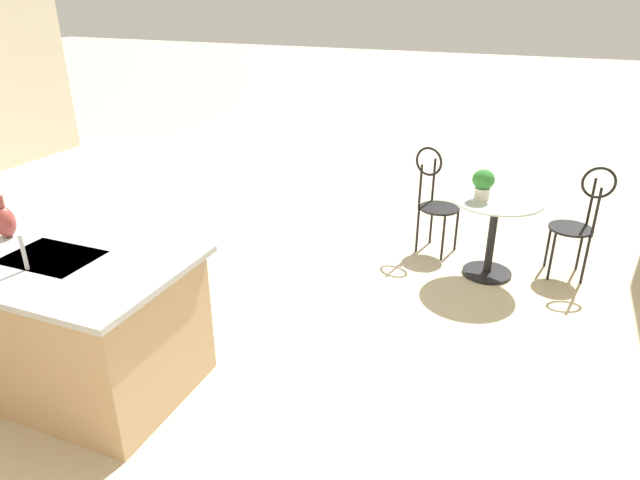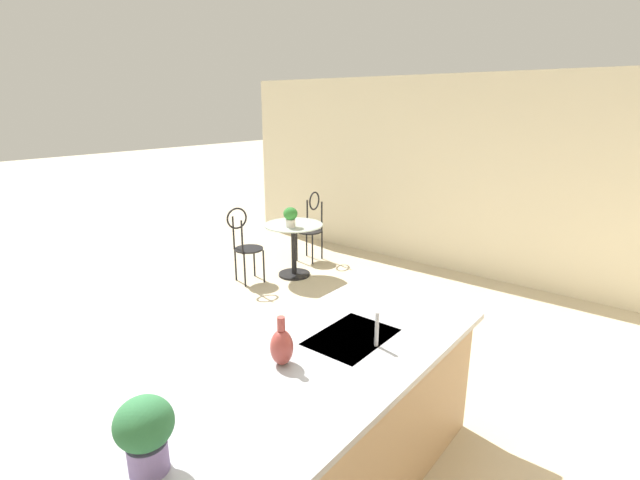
# 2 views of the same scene
# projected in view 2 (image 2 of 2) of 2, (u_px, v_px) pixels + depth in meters

# --- Properties ---
(ground_plane) EXTENTS (40.00, 40.00, 0.00)m
(ground_plane) POSITION_uv_depth(u_px,v_px,m) (237.00, 425.00, 3.47)
(ground_plane) COLOR beige
(wall_left_window) EXTENTS (0.12, 7.80, 2.70)m
(wall_left_window) POSITION_uv_depth(u_px,v_px,m) (469.00, 178.00, 6.27)
(wall_left_window) COLOR beige
(wall_left_window) RESTS_ON ground
(kitchen_island) EXTENTS (2.80, 1.06, 0.92)m
(kitchen_island) POSITION_uv_depth(u_px,v_px,m) (294.00, 446.00, 2.60)
(kitchen_island) COLOR tan
(kitchen_island) RESTS_ON ground
(bistro_table) EXTENTS (0.80, 0.80, 0.74)m
(bistro_table) POSITION_uv_depth(u_px,v_px,m) (294.00, 245.00, 6.36)
(bistro_table) COLOR black
(bistro_table) RESTS_ON ground
(chair_near_window) EXTENTS (0.51, 0.43, 1.04)m
(chair_near_window) POSITION_uv_depth(u_px,v_px,m) (311.00, 223.00, 7.01)
(chair_near_window) COLOR black
(chair_near_window) RESTS_ON ground
(chair_by_island) EXTENTS (0.52, 0.47, 1.04)m
(chair_by_island) POSITION_uv_depth(u_px,v_px,m) (245.00, 242.00, 6.08)
(chair_by_island) COLOR black
(chair_by_island) RESTS_ON ground
(sink_faucet) EXTENTS (0.02, 0.02, 0.22)m
(sink_faucet) POSITION_uv_depth(u_px,v_px,m) (377.00, 329.00, 2.75)
(sink_faucet) COLOR #B2B5BA
(sink_faucet) RESTS_ON kitchen_island
(potted_plant_on_table) EXTENTS (0.19, 0.19, 0.27)m
(potted_plant_on_table) POSITION_uv_depth(u_px,v_px,m) (290.00, 216.00, 6.11)
(potted_plant_on_table) COLOR beige
(potted_plant_on_table) RESTS_ON bistro_table
(potted_plant_counter_far) EXTENTS (0.23, 0.23, 0.32)m
(potted_plant_counter_far) POSITION_uv_depth(u_px,v_px,m) (145.00, 431.00, 1.78)
(potted_plant_counter_far) COLOR #7A669E
(potted_plant_counter_far) RESTS_ON kitchen_island
(vase_on_counter) EXTENTS (0.13, 0.13, 0.29)m
(vase_on_counter) POSITION_uv_depth(u_px,v_px,m) (282.00, 346.00, 2.55)
(vase_on_counter) COLOR #993D38
(vase_on_counter) RESTS_ON kitchen_island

